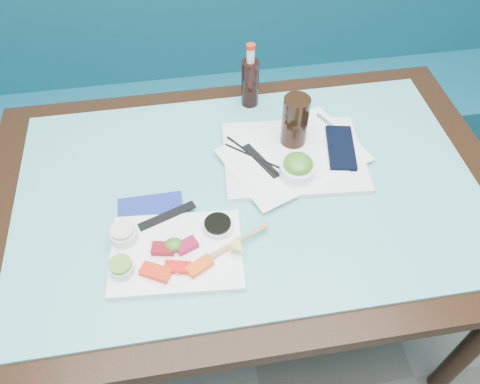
{
  "coord_description": "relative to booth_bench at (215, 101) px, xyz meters",
  "views": [
    {
      "loc": [
        -0.15,
        0.66,
        1.71
      ],
      "look_at": [
        -0.03,
        1.4,
        0.8
      ],
      "focal_mm": 35.0,
      "sensor_mm": 36.0,
      "label": 1
    }
  ],
  "objects": [
    {
      "name": "booth_bench",
      "position": [
        0.0,
        0.0,
        0.0
      ],
      "size": [
        3.0,
        0.56,
        1.17
      ],
      "color": "#0E495B",
      "rests_on": "ground"
    },
    {
      "name": "dining_table",
      "position": [
        0.0,
        -0.84,
        0.29
      ],
      "size": [
        1.4,
        0.9,
        0.75
      ],
      "color": "black",
      "rests_on": "ground"
    },
    {
      "name": "glass_top",
      "position": [
        0.0,
        -0.84,
        0.38
      ],
      "size": [
        1.22,
        0.76,
        0.01
      ],
      "primitive_type": "cube",
      "color": "#58B1AF",
      "rests_on": "dining_table"
    },
    {
      "name": "sashimi_plate",
      "position": [
        -0.2,
        -1.02,
        0.39
      ],
      "size": [
        0.33,
        0.25,
        0.02
      ],
      "primitive_type": "cube",
      "rotation": [
        0.0,
        0.0,
        -0.08
      ],
      "color": "white",
      "rests_on": "glass_top"
    },
    {
      "name": "salmon_left",
      "position": [
        -0.25,
        -1.07,
        0.41
      ],
      "size": [
        0.08,
        0.06,
        0.02
      ],
      "primitive_type": "cube",
      "rotation": [
        0.0,
        0.0,
        -0.5
      ],
      "color": "red",
      "rests_on": "sashimi_plate"
    },
    {
      "name": "salmon_mid",
      "position": [
        -0.2,
        -1.07,
        0.41
      ],
      "size": [
        0.06,
        0.04,
        0.01
      ],
      "primitive_type": "cube",
      "rotation": [
        0.0,
        0.0,
        -0.23
      ],
      "color": "#FC0C0A",
      "rests_on": "sashimi_plate"
    },
    {
      "name": "salmon_right",
      "position": [
        -0.15,
        -1.07,
        0.41
      ],
      "size": [
        0.07,
        0.06,
        0.01
      ],
      "primitive_type": "cube",
      "rotation": [
        0.0,
        0.0,
        0.5
      ],
      "color": "#FA4C0A",
      "rests_on": "sashimi_plate"
    },
    {
      "name": "tuna_left",
      "position": [
        -0.23,
        -1.01,
        0.41
      ],
      "size": [
        0.06,
        0.04,
        0.02
      ],
      "primitive_type": "cube",
      "rotation": [
        0.0,
        0.0,
        -0.2
      ],
      "color": "maroon",
      "rests_on": "sashimi_plate"
    },
    {
      "name": "tuna_right",
      "position": [
        -0.18,
        -1.01,
        0.41
      ],
      "size": [
        0.06,
        0.05,
        0.02
      ],
      "primitive_type": "cube",
      "rotation": [
        0.0,
        0.0,
        0.4
      ],
      "color": "maroon",
      "rests_on": "sashimi_plate"
    },
    {
      "name": "seaweed_garnish",
      "position": [
        -0.21,
        -1.01,
        0.41
      ],
      "size": [
        0.06,
        0.05,
        0.02
      ],
      "primitive_type": "ellipsoid",
      "rotation": [
        0.0,
        0.0,
        -0.41
      ],
      "color": "#38751B",
      "rests_on": "sashimi_plate"
    },
    {
      "name": "ramekin_wasabi",
      "position": [
        -0.33,
        -1.05,
        0.41
      ],
      "size": [
        0.06,
        0.06,
        0.02
      ],
      "primitive_type": "cylinder",
      "rotation": [
        0.0,
        0.0,
        0.1
      ],
      "color": "white",
      "rests_on": "sashimi_plate"
    },
    {
      "name": "wasabi_fill",
      "position": [
        -0.33,
        -1.05,
        0.43
      ],
      "size": [
        0.07,
        0.07,
        0.01
      ],
      "primitive_type": "cylinder",
      "rotation": [
        0.0,
        0.0,
        0.35
      ],
      "color": "olive",
      "rests_on": "ramekin_wasabi"
    },
    {
      "name": "ramekin_ginger",
      "position": [
        -0.32,
        -0.96,
        0.41
      ],
      "size": [
        0.08,
        0.08,
        0.03
      ],
      "primitive_type": "cylinder",
      "rotation": [
        0.0,
        0.0,
        0.22
      ],
      "color": "silver",
      "rests_on": "sashimi_plate"
    },
    {
      "name": "ginger_fill",
      "position": [
        -0.32,
        -0.96,
        0.43
      ],
      "size": [
        0.07,
        0.07,
        0.01
      ],
      "primitive_type": "cylinder",
      "rotation": [
        0.0,
        0.0,
        0.37
      ],
      "color": "beige",
      "rests_on": "ramekin_ginger"
    },
    {
      "name": "soy_dish",
      "position": [
        -0.1,
        -0.97,
        0.41
      ],
      "size": [
        0.08,
        0.08,
        0.01
      ],
      "primitive_type": "cylinder",
      "rotation": [
        0.0,
        0.0,
        -0.13
      ],
      "color": "white",
      "rests_on": "sashimi_plate"
    },
    {
      "name": "soy_fill",
      "position": [
        -0.1,
        -0.97,
        0.42
      ],
      "size": [
        0.07,
        0.07,
        0.01
      ],
      "primitive_type": "cylinder",
      "rotation": [
        0.0,
        0.0,
        -0.1
      ],
      "color": "black",
      "rests_on": "soy_dish"
    },
    {
      "name": "lemon_wedge",
      "position": [
        -0.06,
        -1.05,
        0.42
      ],
      "size": [
        0.05,
        0.05,
        0.04
      ],
      "primitive_type": "cone",
      "rotation": [
        1.57,
        0.0,
        0.61
      ],
      "color": "#F0E372",
      "rests_on": "sashimi_plate"
    },
    {
      "name": "chopstick_sleeve",
      "position": [
        -0.22,
        -0.91,
        0.4
      ],
      "size": [
        0.15,
        0.07,
        0.0
      ],
      "primitive_type": "cube",
      "rotation": [
        0.0,
        0.0,
        0.36
      ],
      "color": "black",
      "rests_on": "sashimi_plate"
    },
    {
      "name": "wooden_chopstick_a",
      "position": [
        -0.09,
        -1.03,
        0.4
      ],
      "size": [
        0.24,
        0.11,
        0.01
      ],
      "primitive_type": "cylinder",
      "rotation": [
        1.57,
        0.0,
        -1.17
      ],
      "color": "#B08152",
      "rests_on": "sashimi_plate"
    },
    {
      "name": "wooden_chopstick_b",
      "position": [
        -0.08,
        -1.03,
        0.4
      ],
      "size": [
        0.21,
        0.12,
        0.01
      ],
      "primitive_type": "cylinder",
      "rotation": [
        1.57,
        0.0,
        -1.08
      ],
      "color": "#AF7F52",
      "rests_on": "sashimi_plate"
    },
    {
      "name": "serving_tray",
      "position": [
        0.14,
        -0.75,
        0.39
      ],
      "size": [
        0.41,
        0.32,
        0.01
      ],
      "primitive_type": "cube",
      "rotation": [
        0.0,
        0.0,
        -0.08
      ],
      "color": "white",
      "rests_on": "glass_top"
    },
    {
      "name": "paper_placemat",
      "position": [
        0.14,
        -0.75,
        0.4
      ],
      "size": [
        0.44,
        0.38,
        0.0
      ],
      "primitive_type": "cube",
      "rotation": [
        0.0,
        0.0,
        0.38
      ],
      "color": "white",
      "rests_on": "serving_tray"
    },
    {
      "name": "seaweed_bowl",
      "position": [
        0.13,
        -0.83,
        0.42
      ],
      "size": [
        0.11,
        0.11,
        0.04
      ],
      "primitive_type": "cylinder",
      "rotation": [
        0.0,
        0.0,
        -0.17
      ],
      "color": "white",
      "rests_on": "serving_tray"
    },
    {
      "name": "seaweed_salad",
      "position": [
        0.13,
        -0.83,
        0.44
      ],
      "size": [
        0.09,
        0.09,
        0.04
      ],
      "primitive_type": "ellipsoid",
      "rotation": [
        0.0,
        0.0,
        0.11
      ],
      "color": "#3B7F1D",
      "rests_on": "seaweed_bowl"
    },
    {
      "name": "cola_glass",
      "position": [
        0.15,
        -0.7,
        0.47
      ],
      "size": [
        0.09,
        0.09,
        0.15
      ],
      "primitive_type": "cylinder",
      "rotation": [
        0.0,
        0.0,
        -0.37
      ],
      "color": "black",
      "rests_on": "serving_tray"
    },
    {
      "name": "navy_pouch",
      "position": [
        0.28,
        -0.75,
        0.4
      ],
      "size": [
        0.1,
        0.18,
        0.01
      ],
      "primitive_type": "cube",
      "rotation": [
        0.0,
        0.0,
        -0.2
      ],
      "color": "black",
      "rests_on": "serving_tray"
    },
    {
      "name": "fork",
      "position": [
        0.27,
        -0.65,
        0.4
      ],
      "size": [
        0.05,
        0.09,
        0.01
      ],
      "primitive_type": "cylinder",
      "rotation": [
        1.57,
        0.0,
        0.48
      ],
      "color": "silver",
      "rests_on": "serving_tray"
    },
    {
      "name": "black_chopstick_a",
      "position": [
        0.04,
        -0.76,
        0.4
      ],
      "size": [
        0.15,
        0.22,
        0.01
      ],
      "primitive_type": "cylinder",
      "rotation": [
        1.57,
        0.0,
        0.6
      ],
      "color": "black",
      "rests_on": "serving_tray"
    },
    {
      "name": "black_chopstick_b",
      "position": [
        0.05,
        -0.76,
        0.4
      ],
      "size": [
        0.19,
        0.16,
        0.01
      ],
      "primitive_type": "cylinder",
      "rotation": [
        1.57,
        0.0,
        0.86
      ],
      "color": "black",
      "rests_on": "serving_tray"
    },
    {
      "name": "tray_sleeve",
      "position": [
        0.05,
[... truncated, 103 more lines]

